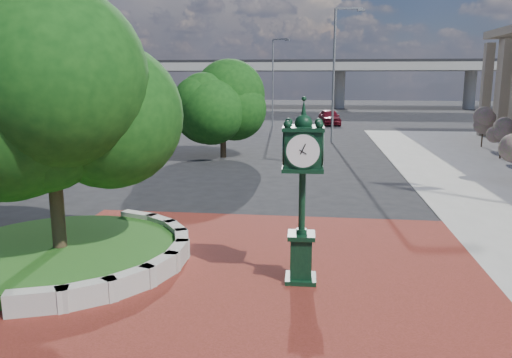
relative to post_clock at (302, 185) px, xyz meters
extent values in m
plane|color=black|center=(-1.42, 0.66, -2.38)|extent=(200.00, 200.00, 0.00)
cube|color=maroon|center=(-1.42, -0.34, -2.36)|extent=(12.00, 12.00, 0.04)
cube|color=#9E9B93|center=(-5.32, -2.35, -2.11)|extent=(1.29, 0.76, 0.54)
cube|color=#9E9B93|center=(-4.47, -1.88, -2.11)|extent=(1.20, 1.04, 0.54)
cube|color=#9E9B93|center=(-3.79, -1.18, -2.11)|extent=(1.00, 1.22, 0.54)
cube|color=#9E9B93|center=(-3.36, -0.30, -2.11)|extent=(0.71, 1.30, 0.54)
cube|color=#9E9B93|center=(-3.22, 0.66, -2.11)|extent=(0.35, 1.25, 0.54)
cube|color=#9E9B93|center=(-3.36, 1.62, -2.11)|extent=(0.71, 1.30, 0.54)
cube|color=#9E9B93|center=(-3.79, 2.50, -2.11)|extent=(1.00, 1.22, 0.54)
cube|color=#9E9B93|center=(-4.47, 3.20, -2.11)|extent=(1.20, 1.04, 0.54)
cube|color=#9E9B93|center=(-5.32, 3.67, -2.11)|extent=(1.29, 0.76, 0.54)
cylinder|color=#123F14|center=(-6.42, 0.66, -2.18)|extent=(6.10, 6.10, 0.40)
cube|color=#9E9B93|center=(-1.42, 70.66, 4.12)|extent=(90.00, 12.00, 1.20)
cube|color=black|center=(-1.42, 70.66, 4.92)|extent=(90.00, 12.00, 0.40)
cylinder|color=#9E9B93|center=(-36.42, 70.66, 0.62)|extent=(1.80, 1.80, 6.00)
cylinder|color=#9E9B93|center=(-16.42, 70.66, 0.62)|extent=(1.80, 1.80, 6.00)
cylinder|color=#9E9B93|center=(3.58, 70.66, 0.62)|extent=(1.80, 1.80, 6.00)
cylinder|color=#9E9B93|center=(23.58, 70.66, 0.62)|extent=(1.80, 1.80, 6.00)
cylinder|color=#38281C|center=(-6.42, 0.66, -1.29)|extent=(0.36, 0.36, 2.17)
sphere|color=#0F390F|center=(-6.42, 0.66, 1.35)|extent=(5.20, 5.20, 5.20)
cylinder|color=#38281C|center=(-5.42, 18.66, -1.41)|extent=(0.36, 0.36, 1.92)
sphere|color=#0F390F|center=(-5.42, 18.66, 0.87)|extent=(4.40, 4.40, 4.40)
cube|color=black|center=(0.00, 0.00, -2.30)|extent=(0.75, 0.75, 0.15)
cube|color=black|center=(0.00, 0.00, -1.74)|extent=(0.51, 0.51, 1.00)
cube|color=black|center=(0.00, 0.00, -1.21)|extent=(0.65, 0.65, 0.11)
cylinder|color=black|center=(0.00, 0.00, -0.38)|extent=(0.15, 0.15, 1.55)
cube|color=black|center=(0.00, 0.00, 0.86)|extent=(0.84, 0.84, 0.82)
cylinder|color=white|center=(0.01, -0.43, 0.86)|extent=(0.73, 0.07, 0.73)
cylinder|color=white|center=(-0.01, 0.43, 0.86)|extent=(0.73, 0.07, 0.73)
cylinder|color=white|center=(-0.43, -0.01, 0.86)|extent=(0.07, 0.73, 0.73)
cylinder|color=white|center=(0.43, 0.01, 0.86)|extent=(0.07, 0.73, 0.73)
sphere|color=black|center=(0.00, 0.00, 1.42)|extent=(0.40, 0.40, 0.40)
cone|color=black|center=(0.00, 0.00, 1.72)|extent=(0.16, 0.16, 0.46)
imported|color=#5A0C18|center=(1.50, 41.39, -1.57)|extent=(2.53, 4.93, 1.60)
cylinder|color=slate|center=(1.39, 26.57, 2.47)|extent=(0.17, 0.17, 9.69)
cube|color=slate|center=(2.35, 26.68, 7.31)|extent=(1.94, 0.39, 0.13)
cube|color=slate|center=(3.21, 26.79, 7.21)|extent=(0.57, 0.33, 0.16)
cylinder|color=slate|center=(-4.29, 39.65, 1.89)|extent=(0.15, 0.15, 8.53)
cube|color=slate|center=(-3.52, 39.29, 6.15)|extent=(1.61, 0.85, 0.11)
cube|color=slate|center=(-2.83, 38.97, 6.06)|extent=(0.53, 0.41, 0.14)
cylinder|color=#38281C|center=(11.25, 19.99, -1.78)|extent=(0.10, 0.10, 1.20)
sphere|color=#A55285|center=(11.25, 19.99, -0.78)|extent=(1.20, 1.20, 1.20)
cylinder|color=#38281C|center=(11.78, 25.24, -1.78)|extent=(0.10, 0.10, 1.20)
sphere|color=#A55285|center=(11.78, 25.24, -0.78)|extent=(1.20, 1.20, 1.20)
camera|label=1|loc=(0.32, -11.25, 2.42)|focal=35.00mm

